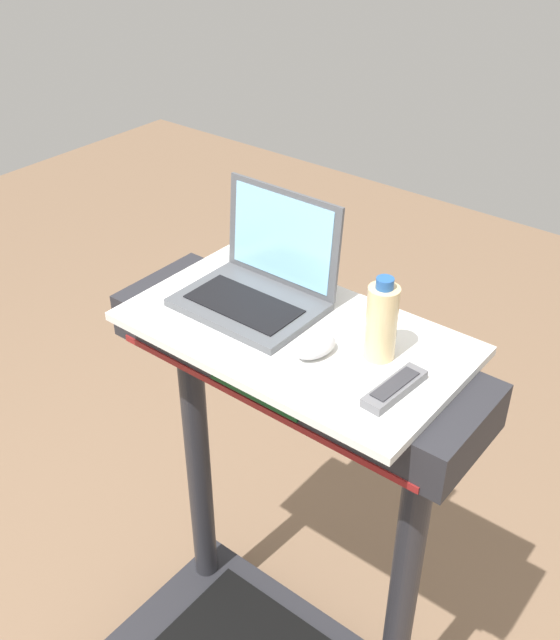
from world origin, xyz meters
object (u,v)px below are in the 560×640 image
object	(u,v)px
laptop	(260,282)
tv_remote	(395,388)
water_bottle	(382,321)
computer_mouse	(316,347)

from	to	relation	value
laptop	tv_remote	bearing A→B (deg)	-12.26
laptop	water_bottle	world-z (taller)	laptop
computer_mouse	water_bottle	world-z (taller)	water_bottle
laptop	computer_mouse	bearing A→B (deg)	-20.64
computer_mouse	water_bottle	distance (m)	0.15
water_bottle	computer_mouse	bearing A→B (deg)	-144.86
laptop	tv_remote	xyz separation A→B (m)	(0.42, -0.10, -0.04)
tv_remote	laptop	bearing A→B (deg)	167.00
computer_mouse	tv_remote	distance (m)	0.20
water_bottle	tv_remote	bearing A→B (deg)	-43.32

